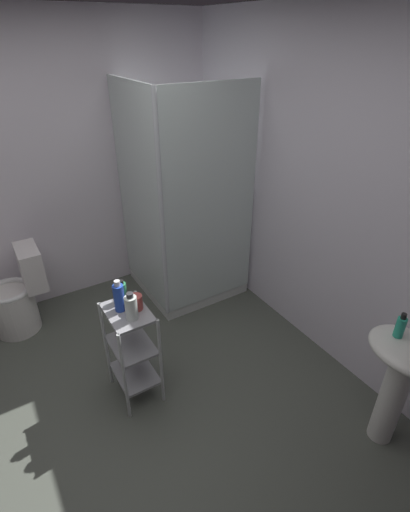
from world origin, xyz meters
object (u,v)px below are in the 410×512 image
hand_soap_bottle (400,327)px  body_wash_bottle_green (122,292)px  pedestal_sink (401,372)px  storage_cart (132,346)px  shampoo_bottle_blue (119,297)px  toilet (18,298)px  shower_stall (182,251)px  lotion_bottle_white (131,307)px  rinse_cup (136,302)px

hand_soap_bottle → body_wash_bottle_green: size_ratio=0.99×
pedestal_sink → storage_cart: 1.70m
storage_cart → shampoo_bottle_blue: shampoo_bottle_blue is taller
toilet → body_wash_bottle_green: body_wash_bottle_green is taller
shower_stall → pedestal_sink: (2.12, 0.31, 0.12)m
shower_stall → storage_cart: size_ratio=2.70×
shower_stall → lotion_bottle_white: 1.41m
shower_stall → shampoo_bottle_blue: bearing=-46.1°
pedestal_sink → storage_cart: pedestal_sink is taller
shower_stall → lotion_bottle_white: bearing=-41.5°
toilet → body_wash_bottle_green: bearing=29.0°
storage_cart → rinse_cup: 0.36m
lotion_bottle_white → rinse_cup: bearing=140.2°
lotion_bottle_white → rinse_cup: (-0.07, 0.06, -0.03)m
toilet → rinse_cup: bearing=27.8°
hand_soap_bottle → body_wash_bottle_green: hand_soap_bottle is taller
toilet → lotion_bottle_white: bearing=24.2°
toilet → pedestal_sink: bearing=37.0°
toilet → rinse_cup: size_ratio=7.42×
toilet → hand_soap_bottle: 2.95m
storage_cart → hand_soap_bottle: size_ratio=4.66×
rinse_cup → hand_soap_bottle: bearing=46.0°
rinse_cup → toilet: bearing=-152.2°
storage_cart → toilet: bearing=-154.6°
lotion_bottle_white → shower_stall: bearing=138.5°
shampoo_bottle_blue → body_wash_bottle_green: (-0.09, 0.05, -0.03)m
body_wash_bottle_green → rinse_cup: bearing=17.9°
pedestal_sink → body_wash_bottle_green: body_wash_bottle_green is taller
storage_cart → rinse_cup: bearing=85.6°
body_wash_bottle_green → shower_stall: bearing=132.6°
shampoo_bottle_blue → body_wash_bottle_green: 0.10m
toilet → shampoo_bottle_blue: bearing=25.1°
shower_stall → rinse_cup: (0.95, -0.84, 0.33)m
lotion_bottle_white → body_wash_bottle_green: bearing=175.1°
lotion_bottle_white → shampoo_bottle_blue: shampoo_bottle_blue is taller
hand_soap_bottle → shampoo_bottle_blue: size_ratio=0.71×
shower_stall → hand_soap_bottle: bearing=8.0°
pedestal_sink → shampoo_bottle_blue: 1.76m
shower_stall → lotion_bottle_white: size_ratio=10.54×
hand_soap_bottle → lotion_bottle_white: hand_soap_bottle is taller
hand_soap_bottle → lotion_bottle_white: 1.57m
shower_stall → hand_soap_bottle: 2.10m
body_wash_bottle_green → storage_cart: bearing=-9.9°
shampoo_bottle_blue → rinse_cup: (0.05, 0.09, -0.05)m
shower_stall → storage_cart: 1.31m
lotion_bottle_white → storage_cart: bearing=-176.6°
pedestal_sink → storage_cart: bearing=-134.0°
shower_stall → storage_cart: shower_stall is taller
pedestal_sink → toilet: (-2.37, -1.78, -0.26)m
shower_stall → hand_soap_bottle: size_ratio=12.60×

